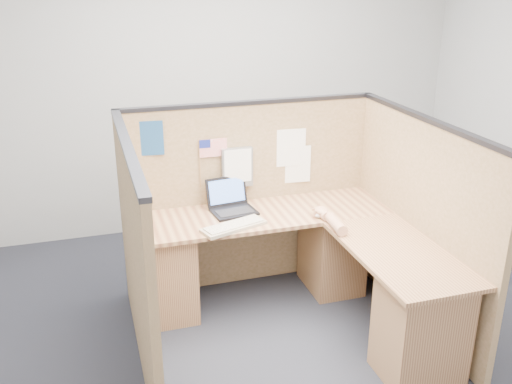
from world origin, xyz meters
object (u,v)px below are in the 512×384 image
object	(u,v)px
mouse	(321,214)
l_desk	(302,273)
keyboard	(234,226)
laptop	(232,203)

from	to	relation	value
mouse	l_desk	bearing A→B (deg)	-138.89
l_desk	keyboard	world-z (taller)	keyboard
l_desk	laptop	xyz separation A→B (m)	(-0.39, 0.52, 0.40)
keyboard	l_desk	bearing A→B (deg)	-40.31
l_desk	mouse	distance (m)	0.46
l_desk	keyboard	size ratio (longest dim) A/B	3.85
laptop	l_desk	bearing A→B (deg)	-60.62
l_desk	keyboard	xyz separation A→B (m)	(-0.46, 0.19, 0.35)
l_desk	laptop	size ratio (longest dim) A/B	5.52
l_desk	mouse	world-z (taller)	mouse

